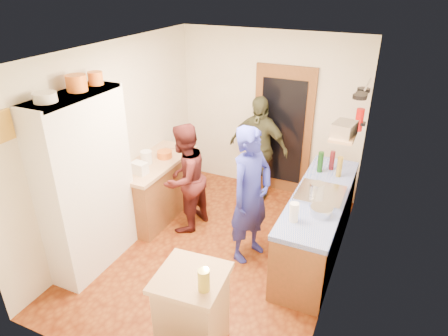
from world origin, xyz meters
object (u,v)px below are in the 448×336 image
Objects in this scene: person_hob at (251,197)px; person_back at (259,148)px; island_base at (193,315)px; hutch_body at (87,185)px; person_left at (188,178)px; right_counter_base at (317,226)px.

person_back is at bearing 36.00° from person_hob.
island_base is 3.15m from person_back.
person_hob is at bearing 90.39° from island_base.
person_hob is (1.74, 0.87, -0.21)m from hutch_body.
person_left is at bearing 93.54° from person_hob.
person_left reaches higher than right_counter_base.
person_hob is at bearing -150.39° from right_counter_base.
person_left is (-1.06, 1.84, 0.36)m from island_base.
person_back reaches higher than island_base.
hutch_body is 1.00× the size of right_counter_base.
hutch_body is at bearing 135.73° from person_hob.
person_hob is 1.61m from person_back.
hutch_body is 2.00m from island_base.
hutch_body is at bearing -23.00° from person_left.
right_counter_base is at bearing -37.16° from person_back.
person_hob is at bearing 26.52° from hutch_body.
hutch_body is at bearing -152.53° from right_counter_base.
hutch_body is 1.96m from person_hob.
person_hob reaches higher than person_back.
right_counter_base is at bearing 69.34° from island_base.
right_counter_base is 1.30× the size of person_back.
hutch_body reaches higher than right_counter_base.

